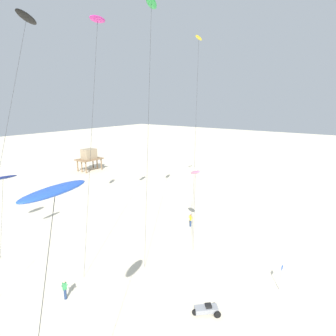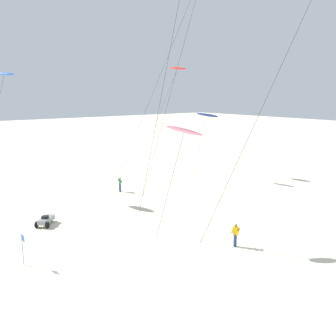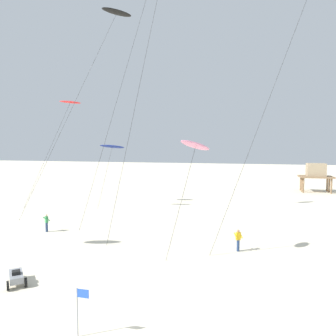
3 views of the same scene
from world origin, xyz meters
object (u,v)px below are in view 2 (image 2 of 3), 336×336
kite_flyer_middle (120,184)px  kite_red (177,69)px  marker_flag (23,244)px  kite_pink (184,131)px  kite_navy (207,115)px  kite_blue (4,75)px  kite_flyer_nearest (235,234)px  beach_buggy (46,220)px

kite_flyer_middle → kite_red: bearing=111.6°
kite_red → kite_flyer_middle: (4.55, -11.53, -12.73)m
marker_flag → kite_flyer_middle: bearing=130.5°
kite_pink → marker_flag: kite_pink is taller
kite_navy → marker_flag: size_ratio=3.97×
kite_blue → kite_red: (1.17, 21.02, 1.28)m
kite_red → kite_pink: bearing=-37.6°
kite_flyer_middle → marker_flag: (11.53, -13.49, 0.60)m
kite_blue → kite_red: 21.09m
kite_navy → kite_flyer_middle: size_ratio=4.99×
kite_flyer_nearest → marker_flag: (-5.95, -12.60, 0.60)m
kite_pink → kite_flyer_middle: size_ratio=5.15×
kite_flyer_nearest → kite_red: bearing=150.6°
kite_red → marker_flag: bearing=-57.3°
kite_navy → kite_flyer_middle: (-1.32, -11.54, -7.02)m
kite_navy → beach_buggy: 23.09m
beach_buggy → kite_red: bearing=114.5°
kite_pink → kite_navy: bearing=131.9°
kite_pink → beach_buggy: (-9.29, -6.77, -7.58)m
kite_blue → kite_flyer_middle: bearing=58.9°
kite_blue → kite_pink: bearing=17.3°
kite_blue → kite_flyer_nearest: size_ratio=7.57×
kite_blue → beach_buggy: (10.97, -0.46, -11.91)m
kite_pink → kite_red: bearing=142.4°
kite_pink → kite_navy: size_ratio=1.03×
kite_flyer_nearest → kite_pink: bearing=-141.9°
kite_red → kite_navy: bearing=0.1°
kite_red → beach_buggy: 27.04m
kite_navy → kite_red: 8.19m
kite_red → beach_buggy: bearing=-65.5°
kite_red → kite_flyer_nearest: (22.03, -12.41, -12.73)m
kite_flyer_nearest → marker_flag: 13.95m
kite_pink → kite_navy: kite_pink is taller
kite_navy → kite_red: size_ratio=0.59×
kite_red → kite_flyer_nearest: kite_red is taller
kite_navy → beach_buggy: bearing=-79.6°
kite_blue → marker_flag: bearing=-13.0°
kite_flyer_middle → beach_buggy: size_ratio=0.87×
beach_buggy → kite_navy: bearing=100.4°
kite_navy → kite_flyer_nearest: size_ratio=4.99×
kite_pink → kite_flyer_nearest: kite_pink is taller
marker_flag → beach_buggy: bearing=150.6°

